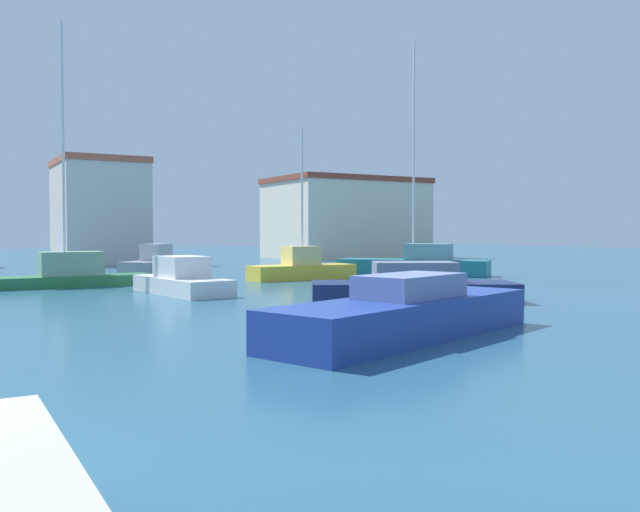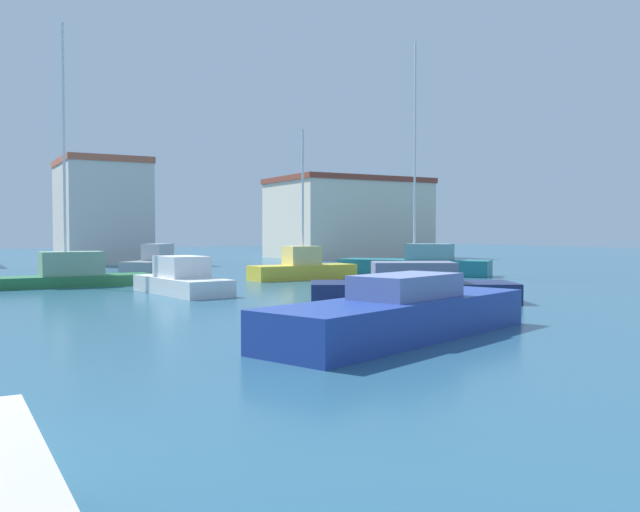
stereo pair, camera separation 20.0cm
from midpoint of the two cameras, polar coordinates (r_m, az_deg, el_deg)
water at (r=31.44m, az=-4.08°, el=-2.50°), size 160.00×160.00×0.00m
sailboat_yellow_inner_mooring at (r=35.32m, az=-1.71°, el=-0.99°), size 5.76×1.87×7.88m
motorboat_white_distant_north at (r=27.72m, az=-11.86°, el=-2.01°), size 2.59×5.76×1.52m
motorboat_navy_outer_mooring at (r=24.22m, az=7.71°, el=-2.66°), size 7.50×5.56×1.43m
sailboat_teal_near_pier at (r=39.10m, az=8.02°, el=-0.63°), size 7.22×8.11×13.39m
motorboat_grey_behind_lamppost at (r=40.38m, az=-13.77°, el=-0.72°), size 5.32×5.23×1.81m
motorboat_blue_far_right at (r=16.03m, az=7.02°, el=-4.91°), size 8.51×4.86×1.49m
sailboat_green_center_channel at (r=32.73m, az=-20.85°, el=-1.34°), size 7.56×1.98×11.95m
waterfront_apartments at (r=56.70m, az=-18.34°, el=3.63°), size 6.45×8.31×8.30m
warehouse_block at (r=65.50m, az=2.08°, el=3.24°), size 14.02×10.11×7.68m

